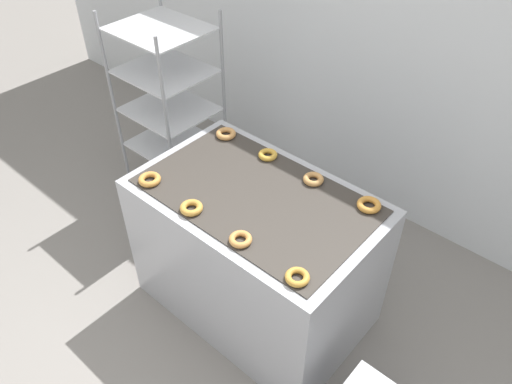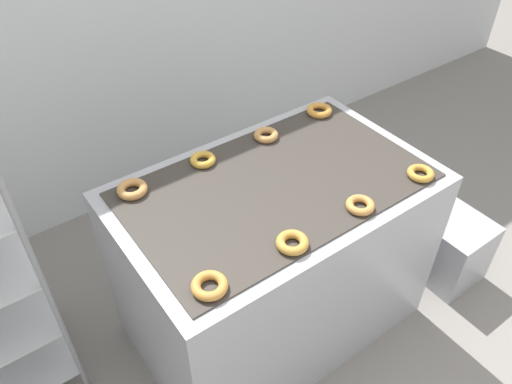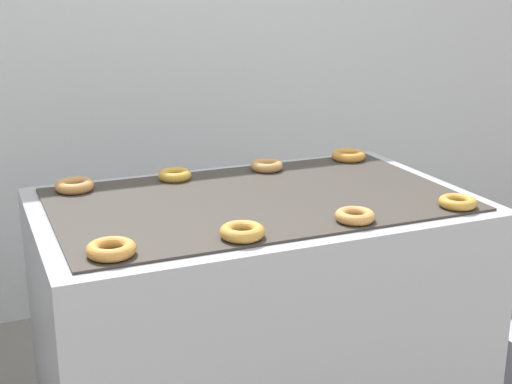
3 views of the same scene
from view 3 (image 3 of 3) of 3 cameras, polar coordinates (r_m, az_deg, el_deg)
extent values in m
cube|color=silver|center=(3.56, -9.22, 12.73)|extent=(8.00, 0.05, 2.80)
cube|color=#A8AAB2|center=(2.47, 0.00, -11.30)|extent=(1.39, 0.87, 0.95)
cube|color=#38332D|center=(2.28, 0.00, -0.58)|extent=(1.28, 0.77, 0.01)
cube|color=#262628|center=(2.25, 13.18, -9.33)|extent=(0.12, 0.07, 0.10)
torus|color=#C6873B|center=(1.85, -11.51, -4.51)|extent=(0.13, 0.13, 0.03)
torus|color=#C28B39|center=(1.93, -1.11, -3.20)|extent=(0.12, 0.12, 0.04)
torus|color=#C88945|center=(2.08, 7.92, -1.91)|extent=(0.12, 0.12, 0.03)
torus|color=gold|center=(2.27, 15.83, -0.78)|extent=(0.12, 0.12, 0.03)
torus|color=#C5884A|center=(2.43, -14.32, 0.50)|extent=(0.13, 0.13, 0.04)
torus|color=gold|center=(2.50, -6.51, 1.37)|extent=(0.12, 0.12, 0.03)
torus|color=#BE874B|center=(2.61, 0.87, 2.13)|extent=(0.12, 0.12, 0.03)
torus|color=#D08A37|center=(2.78, 7.42, 2.92)|extent=(0.13, 0.13, 0.03)
camera|label=1|loc=(2.52, 64.75, 34.81)|focal=35.00mm
camera|label=2|loc=(1.02, -50.39, 54.16)|focal=35.00mm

